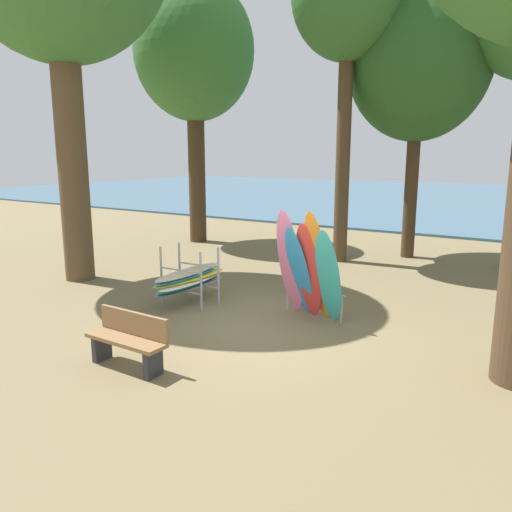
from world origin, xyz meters
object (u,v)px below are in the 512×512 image
at_px(tree_far_right_back, 194,53).
at_px(board_storage_rack, 190,279).
at_px(leaning_board_pile, 308,270).
at_px(park_bench, 129,339).
at_px(tree_far_left_back, 419,59).

distance_m(tree_far_right_back, board_storage_rack, 10.00).
relative_size(leaning_board_pile, board_storage_rack, 1.03).
height_order(leaning_board_pile, park_bench, leaning_board_pile).
bearing_deg(board_storage_rack, park_bench, -66.01).
bearing_deg(tree_far_right_back, board_storage_rack, -52.36).
height_order(tree_far_left_back, board_storage_rack, tree_far_left_back).
bearing_deg(park_bench, leaning_board_pile, 69.95).
distance_m(leaning_board_pile, board_storage_rack, 2.72).
xyz_separation_m(tree_far_right_back, park_bench, (6.22, -9.37, -6.18)).
relative_size(tree_far_left_back, tree_far_right_back, 0.92).
bearing_deg(leaning_board_pile, board_storage_rack, -170.95).
bearing_deg(tree_far_right_back, tree_far_left_back, 9.96).
xyz_separation_m(board_storage_rack, park_bench, (1.37, -3.08, -0.10)).
xyz_separation_m(leaning_board_pile, board_storage_rack, (-2.65, -0.42, -0.45)).
xyz_separation_m(tree_far_right_back, leaning_board_pile, (7.50, -5.87, -5.63)).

